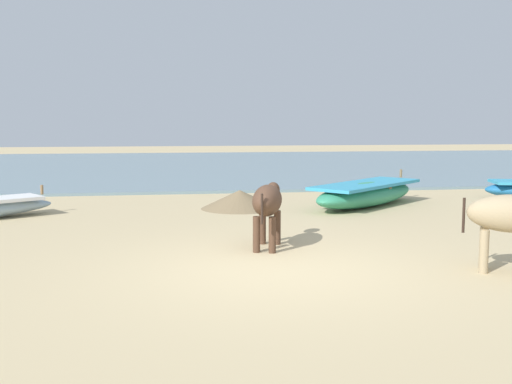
% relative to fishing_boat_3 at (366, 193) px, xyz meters
% --- Properties ---
extents(ground, '(80.00, 80.00, 0.00)m').
position_rel_fishing_boat_3_xyz_m(ground, '(-3.08, -5.56, -0.29)').
color(ground, tan).
extents(sea_water, '(60.00, 20.00, 0.08)m').
position_rel_fishing_boat_3_xyz_m(sea_water, '(-3.08, 12.87, -0.25)').
color(sea_water, slate).
rests_on(sea_water, ground).
extents(fishing_boat_3, '(3.53, 3.30, 0.74)m').
position_rel_fishing_boat_3_xyz_m(fishing_boat_3, '(0.00, 0.00, 0.00)').
color(fishing_boat_3, '#338C66').
rests_on(fishing_boat_3, ground).
extents(cow_adult_dark, '(0.74, 1.48, 0.98)m').
position_rel_fishing_boat_3_xyz_m(cow_adult_dark, '(-3.00, -4.18, 0.41)').
color(cow_adult_dark, '#4C3323').
rests_on(cow_adult_dark, ground).
extents(debris_pile_1, '(1.77, 1.77, 0.42)m').
position_rel_fishing_boat_3_xyz_m(debris_pile_1, '(-2.92, 0.04, -0.09)').
color(debris_pile_1, '#7A6647').
rests_on(debris_pile_1, ground).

